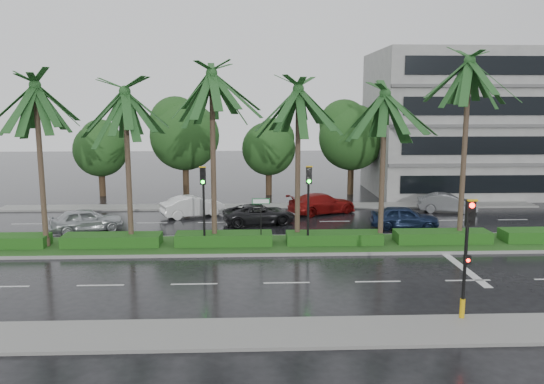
{
  "coord_description": "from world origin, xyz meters",
  "views": [
    {
      "loc": [
        -1.53,
        -26.98,
        7.7
      ],
      "look_at": [
        -0.37,
        1.5,
        2.92
      ],
      "focal_mm": 35.0,
      "sensor_mm": 36.0,
      "label": 1
    }
  ],
  "objects_px": {
    "street_sign": "(261,210)",
    "car_red": "(322,203)",
    "signal_median_left": "(203,195)",
    "car_blue": "(404,217)",
    "car_darkgrey": "(259,214)",
    "car_white": "(193,206)",
    "car_silver": "(86,220)",
    "signal_near": "(467,254)",
    "car_grey": "(447,203)"
  },
  "relations": [
    {
      "from": "signal_median_left",
      "to": "car_darkgrey",
      "type": "xyz_separation_m",
      "value": [
        3.0,
        6.21,
        -2.35
      ]
    },
    {
      "from": "car_blue",
      "to": "car_grey",
      "type": "relative_size",
      "value": 1.03
    },
    {
      "from": "car_white",
      "to": "car_grey",
      "type": "height_order",
      "value": "car_white"
    },
    {
      "from": "car_blue",
      "to": "car_red",
      "type": "bearing_deg",
      "value": 52.04
    },
    {
      "from": "car_red",
      "to": "car_blue",
      "type": "distance_m",
      "value": 6.57
    },
    {
      "from": "signal_median_left",
      "to": "street_sign",
      "type": "height_order",
      "value": "signal_median_left"
    },
    {
      "from": "signal_near",
      "to": "car_red",
      "type": "relative_size",
      "value": 0.88
    },
    {
      "from": "car_darkgrey",
      "to": "signal_near",
      "type": "bearing_deg",
      "value": -168.49
    },
    {
      "from": "signal_near",
      "to": "car_white",
      "type": "xyz_separation_m",
      "value": [
        -11.5,
        18.29,
        -1.79
      ]
    },
    {
      "from": "street_sign",
      "to": "car_red",
      "type": "xyz_separation_m",
      "value": [
        4.5,
        9.12,
        -1.41
      ]
    },
    {
      "from": "car_darkgrey",
      "to": "car_blue",
      "type": "distance_m",
      "value": 9.16
    },
    {
      "from": "signal_near",
      "to": "car_blue",
      "type": "height_order",
      "value": "signal_near"
    },
    {
      "from": "car_darkgrey",
      "to": "car_blue",
      "type": "bearing_deg",
      "value": -112.93
    },
    {
      "from": "signal_median_left",
      "to": "car_darkgrey",
      "type": "bearing_deg",
      "value": 64.22
    },
    {
      "from": "signal_near",
      "to": "car_darkgrey",
      "type": "distance_m",
      "value": 17.47
    },
    {
      "from": "signal_median_left",
      "to": "car_blue",
      "type": "distance_m",
      "value": 13.02
    },
    {
      "from": "signal_median_left",
      "to": "car_red",
      "type": "xyz_separation_m",
      "value": [
        7.5,
        9.3,
        -2.28
      ]
    },
    {
      "from": "car_blue",
      "to": "signal_near",
      "type": "bearing_deg",
      "value": -179.19
    },
    {
      "from": "signal_near",
      "to": "car_darkgrey",
      "type": "xyz_separation_m",
      "value": [
        -7.0,
        15.9,
        -1.86
      ]
    },
    {
      "from": "signal_near",
      "to": "car_white",
      "type": "distance_m",
      "value": 21.68
    },
    {
      "from": "signal_median_left",
      "to": "car_white",
      "type": "height_order",
      "value": "signal_median_left"
    },
    {
      "from": "signal_near",
      "to": "signal_median_left",
      "type": "xyz_separation_m",
      "value": [
        -10.0,
        9.69,
        0.49
      ]
    },
    {
      "from": "car_grey",
      "to": "car_darkgrey",
      "type": "bearing_deg",
      "value": 114.52
    },
    {
      "from": "car_red",
      "to": "car_grey",
      "type": "bearing_deg",
      "value": -112.96
    },
    {
      "from": "car_silver",
      "to": "signal_near",
      "type": "bearing_deg",
      "value": -152.04
    },
    {
      "from": "signal_median_left",
      "to": "car_grey",
      "type": "distance_m",
      "value": 19.13
    },
    {
      "from": "car_silver",
      "to": "car_grey",
      "type": "height_order",
      "value": "car_silver"
    },
    {
      "from": "car_silver",
      "to": "car_darkgrey",
      "type": "xyz_separation_m",
      "value": [
        10.5,
        1.78,
        -0.09
      ]
    },
    {
      "from": "car_white",
      "to": "car_grey",
      "type": "bearing_deg",
      "value": -111.43
    },
    {
      "from": "street_sign",
      "to": "car_white",
      "type": "height_order",
      "value": "street_sign"
    },
    {
      "from": "car_red",
      "to": "car_grey",
      "type": "xyz_separation_m",
      "value": [
        9.0,
        0.09,
        -0.05
      ]
    },
    {
      "from": "car_silver",
      "to": "car_blue",
      "type": "relative_size",
      "value": 1.03
    },
    {
      "from": "car_silver",
      "to": "car_blue",
      "type": "bearing_deg",
      "value": -112.9
    },
    {
      "from": "signal_near",
      "to": "car_red",
      "type": "xyz_separation_m",
      "value": [
        -2.5,
        18.99,
        -1.79
      ]
    },
    {
      "from": "car_darkgrey",
      "to": "car_red",
      "type": "bearing_deg",
      "value": -67.74
    },
    {
      "from": "signal_near",
      "to": "car_grey",
      "type": "bearing_deg",
      "value": 71.19
    },
    {
      "from": "signal_median_left",
      "to": "car_darkgrey",
      "type": "relative_size",
      "value": 0.94
    },
    {
      "from": "street_sign",
      "to": "car_white",
      "type": "distance_m",
      "value": 9.65
    },
    {
      "from": "signal_near",
      "to": "car_grey",
      "type": "relative_size",
      "value": 1.08
    },
    {
      "from": "car_white",
      "to": "car_red",
      "type": "xyz_separation_m",
      "value": [
        9.0,
        0.7,
        -0.0
      ]
    },
    {
      "from": "car_white",
      "to": "car_grey",
      "type": "relative_size",
      "value": 1.08
    },
    {
      "from": "street_sign",
      "to": "car_red",
      "type": "relative_size",
      "value": 0.53
    },
    {
      "from": "signal_median_left",
      "to": "car_red",
      "type": "relative_size",
      "value": 0.88
    },
    {
      "from": "signal_near",
      "to": "street_sign",
      "type": "distance_m",
      "value": 12.11
    },
    {
      "from": "car_darkgrey",
      "to": "car_red",
      "type": "xyz_separation_m",
      "value": [
        4.5,
        3.09,
        0.07
      ]
    },
    {
      "from": "signal_near",
      "to": "street_sign",
      "type": "relative_size",
      "value": 1.68
    },
    {
      "from": "car_red",
      "to": "car_silver",
      "type": "bearing_deg",
      "value": 84.44
    },
    {
      "from": "car_blue",
      "to": "street_sign",
      "type": "bearing_deg",
      "value": 124.53
    },
    {
      "from": "car_silver",
      "to": "car_white",
      "type": "distance_m",
      "value": 7.31
    },
    {
      "from": "car_blue",
      "to": "car_silver",
      "type": "bearing_deg",
      "value": 99.07
    }
  ]
}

